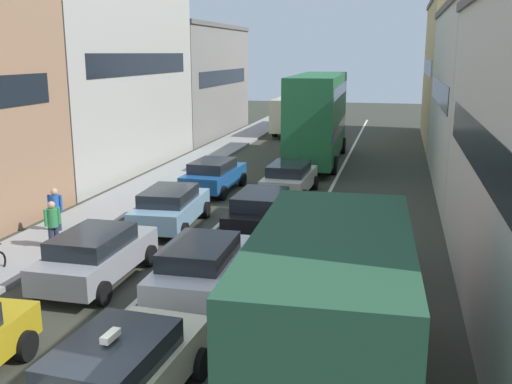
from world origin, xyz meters
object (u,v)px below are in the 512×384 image
Objects in this scene: hatchback_centre_lane_third at (262,211)px; bus_far_queue_secondary at (299,110)px; pedestrian_near_kerb at (55,208)px; sedan_left_lane_fourth at (214,175)px; sedan_left_lane_third at (170,207)px; bus_mid_queue_primary at (318,114)px; taxi_centre_lane_front at (118,374)px; wagon_left_lane_second at (96,255)px; removalist_box_truck at (333,308)px; sedan_centre_lane_second at (202,266)px; coupe_centre_lane_fourth at (290,178)px; sedan_right_lane_behind_truck at (352,248)px; pedestrian_mid_sidewalk at (53,223)px.

bus_far_queue_secondary reaches higher than hatchback_centre_lane_third.
sedan_left_lane_fourth is at bearing 148.63° from pedestrian_near_kerb.
sedan_left_lane_third is 0.42× the size of bus_far_queue_secondary.
bus_mid_queue_primary reaches higher than bus_far_queue_secondary.
taxi_centre_lane_front is 6.55m from wagon_left_lane_second.
removalist_box_truck reaches higher than taxi_centre_lane_front.
bus_far_queue_secondary is at bearing 4.07° from sedan_centre_lane_second.
bus_mid_queue_primary is at bearing 0.66° from coupe_centre_lane_fourth.
sedan_centre_lane_second is 0.99× the size of sedan_left_lane_fourth.
removalist_box_truck is 12.17m from sedan_left_lane_third.
sedan_centre_lane_second is at bearing 178.02° from hatchback_centre_lane_third.
removalist_box_truck is 16.32m from coupe_centre_lane_fourth.
removalist_box_truck is 1.81× the size of wagon_left_lane_second.
pedestrian_near_kerb is at bearing 106.27° from hatchback_centre_lane_third.
bus_mid_queue_primary is 17.42m from pedestrian_near_kerb.
sedan_left_lane_fourth is (-3.51, -0.11, 0.00)m from coupe_centre_lane_fourth.
hatchback_centre_lane_third is (3.40, 5.63, 0.00)m from wagon_left_lane_second.
coupe_centre_lane_fourth is at bearing -170.69° from bus_far_queue_secondary.
wagon_left_lane_second is 1.00× the size of sedan_right_lane_behind_truck.
pedestrian_near_kerb is (-3.41, -7.53, 0.15)m from sedan_left_lane_fourth.
hatchback_centre_lane_third is 5.69m from coupe_centre_lane_fourth.
removalist_box_truck reaches higher than wagon_left_lane_second.
wagon_left_lane_second is 5.38m from sedan_left_lane_third.
sedan_left_lane_fourth is at bearing 33.15° from hatchback_centre_lane_third.
hatchback_centre_lane_third is 3.36m from sedan_left_lane_third.
removalist_box_truck reaches higher than coupe_centre_lane_fourth.
hatchback_centre_lane_third is (-0.04, 11.20, -0.00)m from taxi_centre_lane_front.
pedestrian_mid_sidewalk reaches higher than sedan_centre_lane_second.
removalist_box_truck reaches higher than pedestrian_near_kerb.
coupe_centre_lane_fourth is (-0.09, 16.89, -0.00)m from taxi_centre_lane_front.
taxi_centre_lane_front is 0.42× the size of bus_mid_queue_primary.
taxi_centre_lane_front and pedestrian_near_kerb have the same top height.
sedan_centre_lane_second is 5.79m from hatchback_centre_lane_third.
sedan_right_lane_behind_truck is (3.46, -3.41, 0.00)m from hatchback_centre_lane_third.
bus_mid_queue_primary is (3.40, 14.14, 2.03)m from sedan_left_lane_third.
taxi_centre_lane_front reaches higher than sedan_left_lane_third.
sedan_right_lane_behind_truck is (3.72, 2.38, 0.00)m from sedan_centre_lane_second.
bus_mid_queue_primary is 6.37× the size of pedestrian_near_kerb.
bus_far_queue_secondary is at bearing 9.92° from coupe_centre_lane_fourth.
sedan_centre_lane_second is at bearing 123.20° from sedan_right_lane_behind_truck.
taxi_centre_lane_front is 17.16m from sedan_left_lane_fourth.
sedan_right_lane_behind_truck is at bearing -145.29° from pedestrian_mid_sidewalk.
bus_mid_queue_primary is 1.00× the size of bus_far_queue_secondary.
pedestrian_near_kerb is at bearing 139.19° from coupe_centre_lane_fourth.
sedan_right_lane_behind_truck is at bearing -118.44° from sedan_left_lane_third.
bus_far_queue_secondary reaches higher than sedan_left_lane_fourth.
removalist_box_truck is 1.77× the size of taxi_centre_lane_front.
wagon_left_lane_second is 2.59× the size of pedestrian_near_kerb.
bus_far_queue_secondary is at bearing 8.19° from taxi_centre_lane_front.
bus_mid_queue_primary is 6.37× the size of pedestrian_mid_sidewalk.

